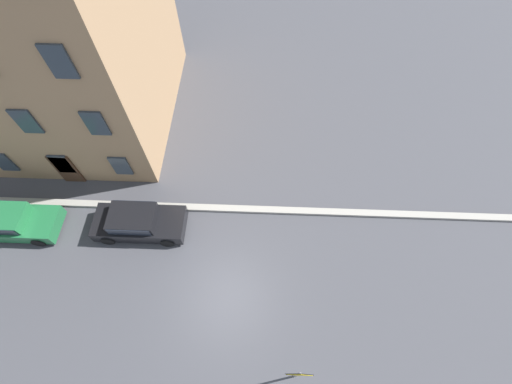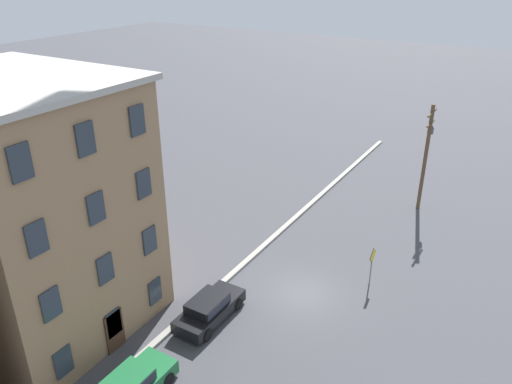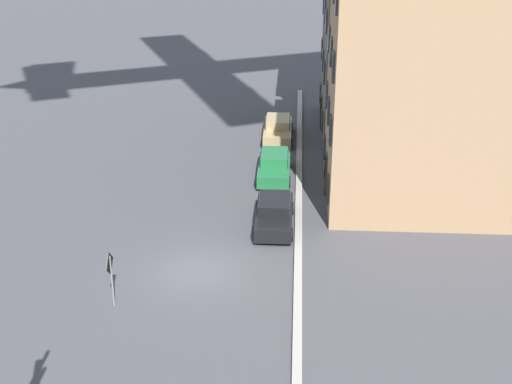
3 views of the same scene
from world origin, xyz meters
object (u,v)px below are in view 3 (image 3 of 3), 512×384
(car_green, at_px, (274,165))
(caution_sign, at_px, (111,270))
(car_black, at_px, (274,212))
(car_tan, at_px, (278,128))

(car_green, relative_size, caution_sign, 1.75)
(car_green, relative_size, car_black, 1.00)
(car_green, bearing_deg, car_tan, 179.88)
(car_black, bearing_deg, car_tan, -179.05)
(car_green, height_order, caution_sign, caution_sign)
(car_black, distance_m, caution_sign, 9.91)
(caution_sign, bearing_deg, car_tan, 163.03)
(car_tan, distance_m, car_green, 6.30)
(car_black, height_order, caution_sign, caution_sign)
(car_black, xyz_separation_m, caution_sign, (7.57, -6.34, 0.93))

